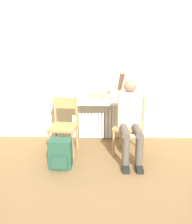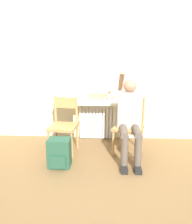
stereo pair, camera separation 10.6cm
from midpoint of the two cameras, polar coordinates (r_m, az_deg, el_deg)
ground_plane at (r=3.02m, az=0.35°, el=-15.00°), size 12.00×12.00×0.00m
wall_with_window at (r=3.84m, az=1.24°, el=12.65°), size 7.00×0.06×2.70m
radiator at (r=3.94m, az=1.12°, el=-2.22°), size 0.66×0.08×0.68m
windowsill at (r=3.73m, az=1.09°, el=2.61°), size 1.46×0.34×0.05m
window_glass at (r=3.81m, az=1.21°, el=11.18°), size 1.40×0.01×1.04m
chair_left at (r=3.42m, az=-7.52°, el=-3.19°), size 0.44×0.44×0.87m
chair_right at (r=3.38m, az=9.57°, el=-3.47°), size 0.52×0.52×0.87m
person at (r=3.20m, az=9.69°, el=-0.95°), size 0.36×1.04×1.30m
cat at (r=3.69m, az=1.80°, el=4.98°), size 0.48×0.11×0.23m
backpack at (r=3.06m, az=-8.54°, el=-10.57°), size 0.30×0.25×0.40m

